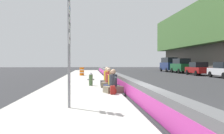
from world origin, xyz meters
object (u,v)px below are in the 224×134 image
parked_car_farther (169,64)px  parked_car_midline (198,69)px  route_sign_post (69,45)px  backpack (113,90)px  seated_person_foreground (113,85)px  seated_person_middle (111,84)px  construction_barrel (82,71)px  parked_car_far (181,66)px  seated_person_rear (109,81)px  fire_hydrant (91,79)px  seated_person_far (107,80)px

parked_car_farther → parked_car_midline: bearing=179.2°
route_sign_post → parked_car_midline: 26.49m
backpack → parked_car_farther: (30.80, -13.11, 1.02)m
backpack → parked_car_midline: parked_car_midline is taller
seated_person_foreground → seated_person_middle: seated_person_foreground is taller
construction_barrel → parked_car_far: 17.17m
seated_person_foreground → backpack: bearing=173.4°
parked_car_midline → parked_car_far: bearing=-1.9°
seated_person_rear → parked_car_farther: (27.60, -13.06, 0.84)m
fire_hydrant → seated_person_foreground: 3.96m
route_sign_post → seated_person_middle: 5.78m
seated_person_middle → seated_person_rear: bearing=2.4°
backpack → parked_car_far: parked_car_far is taller
seated_person_middle → parked_car_midline: 21.15m
construction_barrel → parked_car_midline: size_ratio=0.21×
parked_car_midline → seated_person_far: bearing=137.7°
route_sign_post → parked_car_farther: route_sign_post is taller
seated_person_foreground → fire_hydrant: bearing=16.2°
seated_person_middle → parked_car_midline: (16.81, -12.84, 0.40)m
seated_person_foreground → route_sign_post: bearing=154.6°
seated_person_rear → parked_car_far: bearing=-30.9°
backpack → seated_person_far: bearing=-0.5°
parked_car_farther → seated_person_far: bearing=153.5°
fire_hydrant → parked_car_midline: (14.29, -13.97, 0.27)m
seated_person_far → backpack: (-4.57, 0.04, -0.18)m
fire_hydrant → seated_person_middle: seated_person_middle is taller
seated_person_rear → construction_barrel: seated_person_rear is taller
backpack → parked_car_farther: parked_car_farther is taller
seated_person_foreground → parked_car_far: 27.73m
fire_hydrant → parked_car_farther: 29.92m
seated_person_middle → parked_car_far: size_ratio=0.22×
seated_person_far → parked_car_midline: bearing=-42.3°
seated_person_rear → parked_car_midline: 20.19m
seated_person_rear → backpack: (-3.20, 0.05, -0.18)m
seated_person_foreground → seated_person_rear: size_ratio=0.99×
fire_hydrant → seated_person_rear: bearing=-139.2°
fire_hydrant → parked_car_far: parked_car_far is taller
fire_hydrant → parked_car_far: size_ratio=0.18×
route_sign_post → parked_car_farther: 37.17m
seated_person_rear → backpack: bearing=179.1°
parked_car_midline → seated_person_middle: bearing=142.6°
seated_person_far → parked_car_far: bearing=-32.6°
parked_car_far → parked_car_farther: parked_car_farther is taller
fire_hydrant → backpack: (-4.45, -1.03, -0.25)m
seated_person_middle → parked_car_midline: bearing=-37.4°
parked_car_midline → parked_car_farther: parked_car_farther is taller
route_sign_post → construction_barrel: 20.40m
seated_person_middle → parked_car_midline: size_ratio=0.23×
seated_person_foreground → backpack: 0.67m
seated_person_middle → backpack: 1.93m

